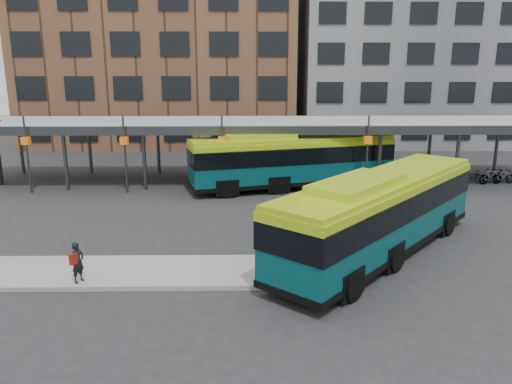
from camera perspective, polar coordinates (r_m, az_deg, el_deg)
ground at (r=22.24m, az=2.75°, el=-6.18°), size 120.00×120.00×0.00m
boarding_island at (r=19.81m, az=-12.97°, el=-8.90°), size 14.00×3.00×0.18m
canopy at (r=33.91m, az=1.38°, el=7.73°), size 40.00×6.53×4.80m
building_brick at (r=53.60m, az=-10.62°, el=17.49°), size 26.00×14.00×22.00m
building_grey at (r=55.63m, az=18.04°, el=15.89°), size 24.00×14.00×20.00m
bus_front at (r=21.32m, az=14.06°, el=-2.19°), size 10.72×11.68×3.61m
bus_rear at (r=32.27m, az=4.05°, el=3.75°), size 13.49×6.27×3.64m
pedestrian at (r=19.09m, az=-19.73°, el=-7.55°), size 0.56×0.65×1.50m
bike_rack at (r=36.73m, az=22.96°, el=1.69°), size 6.68×1.62×1.06m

